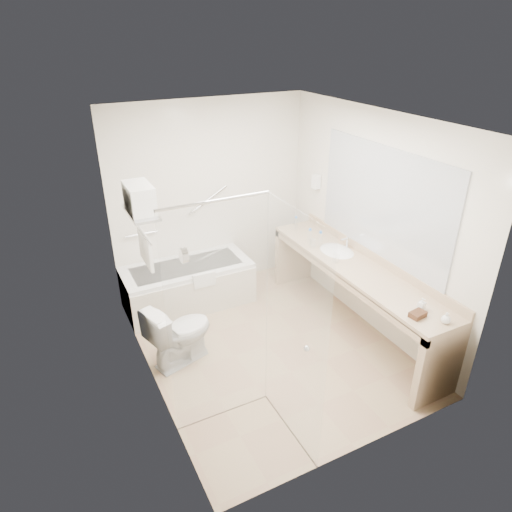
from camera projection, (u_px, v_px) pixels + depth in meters
name	position (u px, v px, depth m)	size (l,w,h in m)	color
floor	(268.00, 345.00, 5.18)	(3.20, 3.20, 0.00)	tan
ceiling	(271.00, 119.00, 4.05)	(2.60, 3.20, 0.10)	silver
wall_back	(210.00, 198.00, 5.89)	(2.60, 0.10, 2.50)	beige
wall_front	(373.00, 330.00, 3.34)	(2.60, 0.10, 2.50)	beige
wall_left	(142.00, 274.00, 4.09)	(0.10, 3.20, 2.50)	beige
wall_right	(371.00, 223.00, 5.14)	(0.10, 3.20, 2.50)	beige
bathtub	(188.00, 285.00, 5.84)	(1.60, 0.73, 0.59)	silver
grab_bar_short	(141.00, 234.00, 5.61)	(0.03, 0.03, 0.40)	silver
grab_bar_long	(208.00, 200.00, 5.84)	(0.03, 0.03, 0.60)	silver
shower_enclosure	(255.00, 325.00, 3.71)	(0.96, 0.91, 2.11)	silver
towel_shelf	(140.00, 207.00, 4.19)	(0.24, 0.55, 0.81)	silver
vanity_counter	(354.00, 282.00, 5.19)	(0.55, 2.70, 0.95)	tan
sink	(337.00, 253.00, 5.44)	(0.40, 0.52, 0.14)	silver
faucet	(347.00, 242.00, 5.44)	(0.03, 0.03, 0.14)	silver
mirror	(382.00, 203.00, 4.88)	(0.02, 2.00, 1.20)	#AAAFB6
hairdryer_unit	(316.00, 181.00, 5.87)	(0.08, 0.10, 0.18)	white
toilet	(180.00, 333.00, 4.80)	(0.40, 0.72, 0.71)	silver
amenity_basket	(418.00, 314.00, 4.19)	(0.15, 0.10, 0.05)	#442918
soap_bottle_a	(421.00, 307.00, 4.28)	(0.06, 0.13, 0.06)	white
soap_bottle_b	(446.00, 319.00, 4.09)	(0.09, 0.11, 0.09)	white
water_bottle_left	(320.00, 240.00, 5.47)	(0.06, 0.06, 0.21)	silver
water_bottle_mid	(310.00, 236.00, 5.58)	(0.06, 0.06, 0.19)	silver
water_bottle_right	(296.00, 223.00, 5.98)	(0.05, 0.05, 0.17)	silver
drinking_glass_near	(313.00, 243.00, 5.49)	(0.08, 0.08, 0.10)	silver
drinking_glass_far	(336.00, 258.00, 5.14)	(0.08, 0.08, 0.10)	silver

